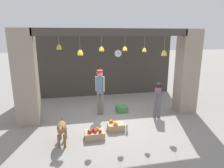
{
  "coord_description": "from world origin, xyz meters",
  "views": [
    {
      "loc": [
        -1.4,
        -6.32,
        2.87
      ],
      "look_at": [
        0.0,
        0.45,
        1.17
      ],
      "focal_mm": 32.0,
      "sensor_mm": 36.0,
      "label": 1
    }
  ],
  "objects_px": {
    "dog": "(62,129)",
    "fruit_crate_apples": "(95,134)",
    "shopkeeper": "(100,89)",
    "wall_clock": "(118,53)",
    "produce_box_green": "(122,109)",
    "water_bottle": "(127,129)",
    "fruit_crate_oranges": "(116,126)",
    "worker_stooping": "(158,96)"
  },
  "relations": [
    {
      "from": "shopkeeper",
      "to": "fruit_crate_oranges",
      "type": "xyz_separation_m",
      "value": [
        0.27,
        -1.35,
        -0.86
      ]
    },
    {
      "from": "shopkeeper",
      "to": "produce_box_green",
      "type": "height_order",
      "value": "shopkeeper"
    },
    {
      "from": "water_bottle",
      "to": "worker_stooping",
      "type": "bearing_deg",
      "value": 36.73
    },
    {
      "from": "dog",
      "to": "fruit_crate_apples",
      "type": "relative_size",
      "value": 1.62
    },
    {
      "from": "fruit_crate_oranges",
      "to": "produce_box_green",
      "type": "xyz_separation_m",
      "value": [
        0.56,
        1.42,
        -0.0
      ]
    },
    {
      "from": "worker_stooping",
      "to": "dog",
      "type": "bearing_deg",
      "value": -130.64
    },
    {
      "from": "worker_stooping",
      "to": "water_bottle",
      "type": "bearing_deg",
      "value": -116.06
    },
    {
      "from": "fruit_crate_apples",
      "to": "produce_box_green",
      "type": "distance_m",
      "value": 2.19
    },
    {
      "from": "dog",
      "to": "worker_stooping",
      "type": "distance_m",
      "value": 3.63
    },
    {
      "from": "dog",
      "to": "wall_clock",
      "type": "height_order",
      "value": "wall_clock"
    },
    {
      "from": "fruit_crate_apples",
      "to": "dog",
      "type": "bearing_deg",
      "value": -172.46
    },
    {
      "from": "fruit_crate_apples",
      "to": "wall_clock",
      "type": "height_order",
      "value": "wall_clock"
    },
    {
      "from": "fruit_crate_oranges",
      "to": "produce_box_green",
      "type": "bearing_deg",
      "value": 68.44
    },
    {
      "from": "fruit_crate_oranges",
      "to": "shopkeeper",
      "type": "bearing_deg",
      "value": 101.4
    },
    {
      "from": "worker_stooping",
      "to": "water_bottle",
      "type": "xyz_separation_m",
      "value": [
        -1.46,
        -1.09,
        -0.64
      ]
    },
    {
      "from": "produce_box_green",
      "to": "fruit_crate_oranges",
      "type": "bearing_deg",
      "value": -111.56
    },
    {
      "from": "dog",
      "to": "water_bottle",
      "type": "height_order",
      "value": "dog"
    },
    {
      "from": "water_bottle",
      "to": "shopkeeper",
      "type": "bearing_deg",
      "value": 110.24
    },
    {
      "from": "shopkeeper",
      "to": "wall_clock",
      "type": "height_order",
      "value": "wall_clock"
    },
    {
      "from": "water_bottle",
      "to": "wall_clock",
      "type": "bearing_deg",
      "value": 80.68
    },
    {
      "from": "produce_box_green",
      "to": "water_bottle",
      "type": "relative_size",
      "value": 1.74
    },
    {
      "from": "dog",
      "to": "shopkeeper",
      "type": "bearing_deg",
      "value": 146.14
    },
    {
      "from": "fruit_crate_oranges",
      "to": "produce_box_green",
      "type": "distance_m",
      "value": 1.53
    },
    {
      "from": "shopkeeper",
      "to": "produce_box_green",
      "type": "xyz_separation_m",
      "value": [
        0.83,
        0.07,
        -0.86
      ]
    },
    {
      "from": "dog",
      "to": "shopkeeper",
      "type": "xyz_separation_m",
      "value": [
        1.31,
        1.84,
        0.54
      ]
    },
    {
      "from": "shopkeeper",
      "to": "wall_clock",
      "type": "bearing_deg",
      "value": -95.67
    },
    {
      "from": "water_bottle",
      "to": "wall_clock",
      "type": "distance_m",
      "value": 4.44
    },
    {
      "from": "worker_stooping",
      "to": "fruit_crate_apples",
      "type": "bearing_deg",
      "value": -125.94
    },
    {
      "from": "dog",
      "to": "fruit_crate_apples",
      "type": "bearing_deg",
      "value": 99.2
    },
    {
      "from": "shopkeeper",
      "to": "worker_stooping",
      "type": "relative_size",
      "value": 1.5
    },
    {
      "from": "worker_stooping",
      "to": "fruit_crate_oranges",
      "type": "bearing_deg",
      "value": -126.33
    },
    {
      "from": "shopkeeper",
      "to": "fruit_crate_oranges",
      "type": "height_order",
      "value": "shopkeeper"
    },
    {
      "from": "produce_box_green",
      "to": "water_bottle",
      "type": "height_order",
      "value": "produce_box_green"
    },
    {
      "from": "produce_box_green",
      "to": "wall_clock",
      "type": "relative_size",
      "value": 1.13
    },
    {
      "from": "water_bottle",
      "to": "wall_clock",
      "type": "height_order",
      "value": "wall_clock"
    },
    {
      "from": "dog",
      "to": "worker_stooping",
      "type": "height_order",
      "value": "worker_stooping"
    },
    {
      "from": "worker_stooping",
      "to": "water_bottle",
      "type": "height_order",
      "value": "worker_stooping"
    },
    {
      "from": "wall_clock",
      "to": "fruit_crate_apples",
      "type": "bearing_deg",
      "value": -111.83
    },
    {
      "from": "fruit_crate_oranges",
      "to": "produce_box_green",
      "type": "height_order",
      "value": "fruit_crate_oranges"
    },
    {
      "from": "dog",
      "to": "shopkeeper",
      "type": "distance_m",
      "value": 2.32
    },
    {
      "from": "worker_stooping",
      "to": "wall_clock",
      "type": "relative_size",
      "value": 3.11
    },
    {
      "from": "dog",
      "to": "water_bottle",
      "type": "bearing_deg",
      "value": 99.88
    }
  ]
}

